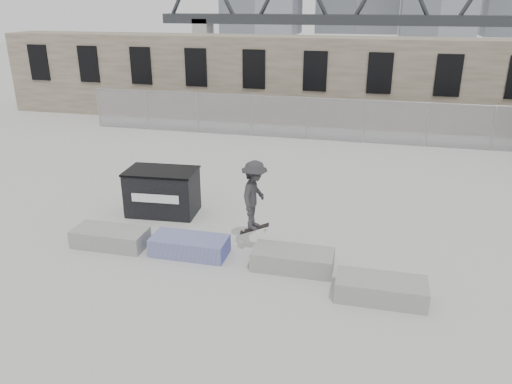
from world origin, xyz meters
TOP-DOWN VIEW (x-y plane):
  - ground at (0.00, 0.00)m, footprint 120.00×120.00m
  - stone_wall at (0.00, 16.24)m, footprint 36.00×2.58m
  - chainlink_fence at (-0.00, 12.50)m, footprint 22.06×0.06m
  - planter_far_left at (-3.58, 0.13)m, footprint 2.00×0.90m
  - planter_center_left at (-1.31, 0.18)m, footprint 2.00×0.90m
  - planter_center_right at (1.45, 0.09)m, footprint 2.00×0.90m
  - planter_offset at (3.60, -0.80)m, footprint 2.00×0.90m
  - dumpster at (-3.08, 2.57)m, footprint 2.24×1.46m
  - truss_bridge at (10.00, 55.00)m, footprint 70.00×3.00m
  - skateboarder at (0.31, 0.75)m, footprint 0.78×1.23m

SIDE VIEW (x-z plane):
  - ground at x=0.00m, z-range 0.00..0.00m
  - planter_far_left at x=-3.58m, z-range 0.02..0.50m
  - planter_center_left at x=-1.31m, z-range 0.02..0.50m
  - planter_center_right at x=1.45m, z-range 0.02..0.50m
  - planter_offset at x=3.60m, z-range 0.02..0.50m
  - dumpster at x=-3.08m, z-range 0.01..1.42m
  - chainlink_fence at x=0.00m, z-range 0.03..2.05m
  - skateboarder at x=0.31m, z-range 0.60..2.61m
  - stone_wall at x=0.00m, z-range 0.01..4.51m
  - truss_bridge at x=10.00m, z-range -0.77..9.03m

